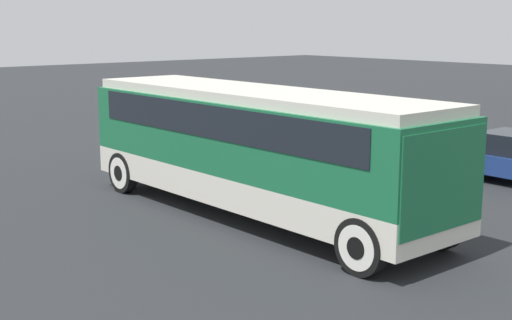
{
  "coord_description": "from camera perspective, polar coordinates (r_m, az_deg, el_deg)",
  "views": [
    {
      "loc": [
        12.26,
        -10.38,
        4.43
      ],
      "look_at": [
        0.0,
        0.0,
        1.33
      ],
      "focal_mm": 50.0,
      "sensor_mm": 36.0,
      "label": 1
    }
  ],
  "objects": [
    {
      "name": "ground_plane",
      "position": [
        16.66,
        -0.0,
        -4.49
      ],
      "size": [
        120.0,
        120.0,
        0.0
      ],
      "primitive_type": "plane",
      "color": "#26282B"
    },
    {
      "name": "parked_car_near",
      "position": [
        26.03,
        7.11,
        2.6
      ],
      "size": [
        4.4,
        1.94,
        1.37
      ],
      "color": "#2D5638",
      "rests_on": "ground_plane"
    },
    {
      "name": "tour_bus",
      "position": [
        16.21,
        0.22,
        1.54
      ],
      "size": [
        10.23,
        2.62,
        2.95
      ],
      "color": "silver",
      "rests_on": "ground_plane"
    },
    {
      "name": "parked_car_mid",
      "position": [
        22.0,
        9.62,
        1.03
      ],
      "size": [
        4.18,
        1.97,
        1.43
      ],
      "color": "black",
      "rests_on": "ground_plane"
    }
  ]
}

